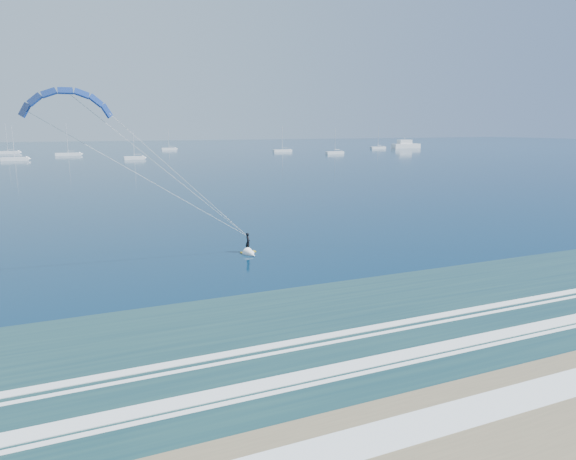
# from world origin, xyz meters

# --- Properties ---
(ground) EXTENTS (900.00, 900.00, 0.00)m
(ground) POSITION_xyz_m (0.00, 0.00, 0.00)
(ground) COLOR #082B47
(ground) RESTS_ON ground
(kitesurfer_rig) EXTENTS (21.28, 6.44, 16.44)m
(kitesurfer_rig) POSITION_xyz_m (-13.87, 29.08, 8.52)
(kitesurfer_rig) COLOR #BF9716
(kitesurfer_rig) RESTS_ON ground
(motor_yacht) EXTENTS (17.24, 4.60, 6.83)m
(motor_yacht) POSITION_xyz_m (158.65, 229.12, 1.88)
(motor_yacht) COLOR white
(motor_yacht) RESTS_ON ground
(sailboat_1) EXTENTS (9.23, 2.40, 12.60)m
(sailboat_1) POSITION_xyz_m (-38.17, 198.05, 0.69)
(sailboat_1) COLOR white
(sailboat_1) RESTS_ON ground
(sailboat_2) EXTENTS (10.39, 2.40, 13.77)m
(sailboat_2) POSITION_xyz_m (-19.63, 224.83, 0.69)
(sailboat_2) COLOR white
(sailboat_2) RESTS_ON ground
(sailboat_3) EXTENTS (7.55, 2.40, 10.64)m
(sailboat_3) POSITION_xyz_m (2.98, 186.93, 0.68)
(sailboat_3) COLOR white
(sailboat_3) RESTS_ON ground
(sailboat_4) EXTENTS (7.90, 2.40, 10.86)m
(sailboat_4) POSITION_xyz_m (29.98, 259.94, 0.68)
(sailboat_4) COLOR white
(sailboat_4) RESTS_ON ground
(sailboat_5) EXTENTS (9.39, 2.40, 12.72)m
(sailboat_5) POSITION_xyz_m (77.06, 217.52, 0.69)
(sailboat_5) COLOR white
(sailboat_5) RESTS_ON ground
(sailboat_6) EXTENTS (8.44, 2.40, 11.48)m
(sailboat_6) POSITION_xyz_m (91.47, 190.58, 0.68)
(sailboat_6) COLOR white
(sailboat_6) RESTS_ON ground
(sailboat_7) EXTENTS (9.94, 2.40, 13.49)m
(sailboat_7) POSITION_xyz_m (-44.74, 252.73, 0.69)
(sailboat_7) COLOR white
(sailboat_7) RESTS_ON ground
(sailboat_8) EXTENTS (9.20, 2.40, 12.87)m
(sailboat_8) POSITION_xyz_m (140.32, 229.54, 0.69)
(sailboat_8) COLOR white
(sailboat_8) RESTS_ON ground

